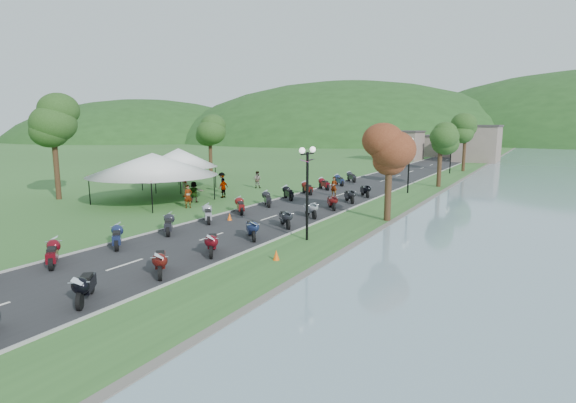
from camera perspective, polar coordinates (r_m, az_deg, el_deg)
The scene contains 12 objects.
road at distance 46.35m, azimuth 9.64°, elevation 1.84°, with size 7.00×120.00×0.02m, color #29292B.
hills_backdrop at distance 203.78m, azimuth 25.82°, elevation 6.92°, with size 360.00×120.00×76.00m, color #285621, non-canonical shape.
far_building at distance 89.95m, azimuth 18.69°, elevation 6.77°, with size 18.00×16.00×5.00m, color gray.
moto_row_left at distance 30.62m, azimuth -8.09°, elevation -1.05°, with size 2.60×47.77×1.10m, color #331411, non-canonical shape.
moto_row_right at distance 26.17m, azimuth -2.35°, elevation -2.78°, with size 2.60×33.49×1.10m, color #331411, non-canonical shape.
vendor_tent_main at distance 37.99m, azimuth -16.72°, elevation 2.91°, with size 6.89×6.89×4.00m, color white, non-canonical shape.
vendor_tent_side at distance 45.36m, azimuth -13.66°, elevation 4.07°, with size 4.98×4.98×4.00m, color white, non-canonical shape.
tree_park_left at distance 42.37m, azimuth -27.60°, elevation 7.35°, with size 3.81×3.81×10.58m, color #2F5820, non-canonical shape.
tree_lakeside at distance 29.70m, azimuth 12.72°, elevation 4.68°, with size 2.69×2.69×7.47m, color #2F5820, non-canonical shape.
pedestrian_a at distance 34.95m, azimuth -12.52°, elevation -0.78°, with size 0.64×0.47×1.77m, color slate.
pedestrian_b at distance 45.07m, azimuth -3.94°, elevation 1.72°, with size 0.83×0.45×1.70m, color slate.
pedestrian_c at distance 42.40m, azimuth -8.37°, elevation 1.15°, with size 1.22×0.50×1.88m, color slate.
Camera 1 is at (16.04, -3.05, 6.16)m, focal length 28.00 mm.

